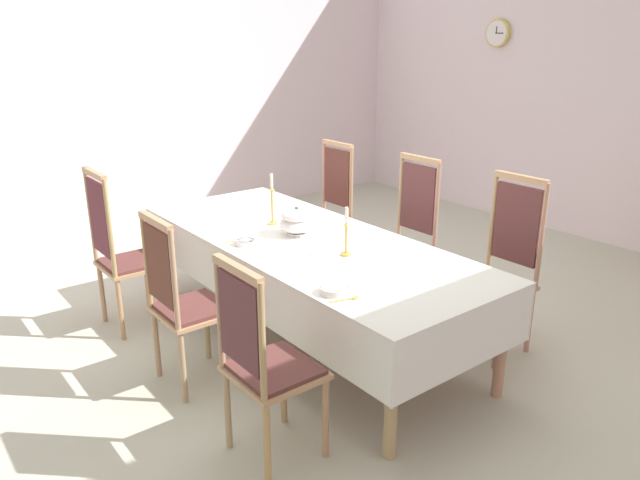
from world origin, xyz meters
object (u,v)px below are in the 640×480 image
chair_north_a (327,207)px  spoon_primary (352,298)px  chair_south_a (120,250)px  candlestick_west (272,204)px  candlestick_east (346,237)px  mounted_clock (498,33)px  chair_north_b (406,233)px  chair_south_c (264,360)px  bowl_near_left (334,289)px  spoon_secondary (242,239)px  chair_south_b (182,299)px  dining_table (307,248)px  chair_north_c (502,266)px  soup_tureen (297,221)px  bowl_near_right (246,242)px

chair_north_a → spoon_primary: size_ratio=6.86×
chair_south_a → candlestick_west: 1.16m
candlestick_east → spoon_primary: 0.69m
candlestick_east → mounted_clock: size_ratio=1.04×
chair_north_b → chair_south_c: chair_north_b is taller
chair_south_c → bowl_near_left: (-0.09, 0.52, 0.21)m
chair_north_b → spoon_secondary: (-0.27, -1.34, 0.16)m
chair_north_a → chair_south_b: bearing=117.5°
spoon_primary → candlestick_east: bearing=157.9°
dining_table → candlestick_east: size_ratio=8.89×
chair_north_b → chair_north_c: size_ratio=0.99×
bowl_near_left → spoon_secondary: bearing=176.5°
dining_table → chair_south_a: chair_south_a is taller
chair_south_b → candlestick_east: chair_south_b is taller
chair_north_c → spoon_primary: 1.39m
chair_south_c → chair_south_a: bearing=-179.8°
chair_south_c → soup_tureen: (-1.04, 0.96, 0.29)m
spoon_secondary → chair_south_b: bearing=-58.1°
bowl_near_left → dining_table: bearing=152.3°
candlestick_west → spoon_secondary: size_ratio=2.17×
chair_north_b → bowl_near_left: (0.82, -1.41, 0.18)m
chair_north_c → candlestick_west: bearing=35.7°
bowl_near_left → bowl_near_right: bowl_near_left is taller
bowl_near_left → candlestick_east: bearing=133.4°
candlestick_east → chair_north_a: bearing=145.4°
chair_north_c → mounted_clock: bearing=-51.0°
chair_south_c → spoon_secondary: 1.33m
chair_south_b → spoon_secondary: (-0.27, 0.59, 0.19)m
soup_tureen → chair_south_a: bearing=-131.9°
chair_south_b → chair_north_b: 1.94m
candlestick_west → candlestick_east: (0.85, -0.00, -0.03)m
chair_south_a → chair_north_b: bearing=62.6°
chair_north_a → chair_north_c: chair_north_c is taller
soup_tureen → bowl_near_left: bearing=-24.8°
dining_table → bowl_near_right: 0.44m
spoon_primary → spoon_secondary: (-1.21, 0.04, 0.00)m
dining_table → bowl_near_right: (-0.15, -0.40, 0.09)m
chair_south_a → candlestick_west: (0.56, 0.97, 0.31)m
chair_south_b → bowl_near_right: bearing=107.0°
chair_south_a → chair_north_a: size_ratio=1.02×
chair_north_b → spoon_primary: size_ratio=7.00×
dining_table → candlestick_west: candlestick_west is taller
candlestick_east → spoon_secondary: 0.78m
bowl_near_right → spoon_secondary: size_ratio=0.82×
chair_north_c → chair_south_b: bearing=64.9°
dining_table → bowl_near_right: size_ratio=19.60×
dining_table → spoon_secondary: bearing=-124.0°
chair_north_b → chair_north_c: (0.91, 0.00, 0.00)m
chair_south_a → bowl_near_right: chair_south_a is taller
candlestick_west → candlestick_east: bearing=-0.0°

